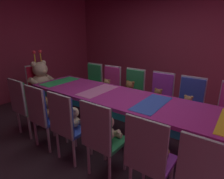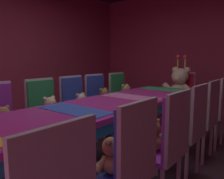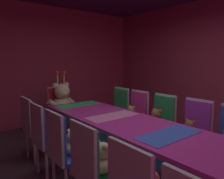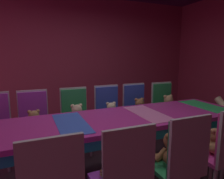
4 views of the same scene
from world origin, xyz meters
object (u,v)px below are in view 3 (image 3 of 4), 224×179
Objects in this scene: chair_left_5 at (32,123)px; chair_right_3 at (162,119)px; teddy_left_5 at (42,121)px; chair_right_4 at (137,112)px; teddy_right_3 at (156,120)px; chair_left_4 at (43,133)px; teddy_right_2 at (189,131)px; teddy_right_4 at (131,115)px; teddy_left_2 at (103,160)px; teddy_left_3 at (73,144)px; chair_left_2 at (90,164)px; chair_right_2 at (195,127)px; throne_chair at (59,105)px; teddy_left_4 at (54,131)px; banquet_table at (137,131)px; chair_left_3 at (62,146)px; chair_right_5 at (119,107)px; king_teddy_bear at (62,100)px.

chair_left_5 is 1.00× the size of chair_right_3.
teddy_left_5 is 0.35× the size of chair_right_4.
chair_left_5 is 1.89m from teddy_right_3.
teddy_right_3 is at bearing -17.76° from chair_left_4.
chair_right_3 is at bearing -102.22° from teddy_right_2.
teddy_right_3 reaches higher than teddy_right_4.
teddy_left_2 is at bearing 35.54° from chair_right_4.
teddy_right_4 is (1.44, 0.56, -0.00)m from teddy_left_3.
chair_left_4 is (-0.03, 1.07, 0.00)m from chair_left_2.
chair_right_2 reaches higher than teddy_left_5.
teddy_left_5 is 1.22× the size of teddy_right_2.
teddy_right_3 is (1.56, -1.07, 0.00)m from chair_left_5.
teddy_right_2 is 2.64m from throne_chair.
chair_left_5 is at bearing 100.82° from teddy_left_4.
chair_right_3 is at bearing 19.03° from banquet_table.
teddy_left_5 is at bearing 0.00° from chair_left_5.
teddy_left_2 is at bearing -80.64° from chair_left_4.
chair_left_3 is (-0.17, 0.55, 0.00)m from teddy_left_2.
teddy_left_3 is 0.31× the size of chair_right_3.
teddy_left_5 is 1.18× the size of teddy_right_4.
teddy_right_3 reaches higher than teddy_left_3.
teddy_left_4 is 1.83m from teddy_right_2.
chair_left_4 is at bearing 1.55° from teddy_right_4.
chair_right_5 is at bearing -94.06° from teddy_right_2.
teddy_right_4 is at bearing -20.18° from teddy_left_5.
king_teddy_bear is (-0.74, 2.37, 0.16)m from teddy_right_2.
chair_right_5 is (1.59, 0.55, 0.01)m from teddy_left_4.
teddy_right_3 is at bearing 76.45° from chair_right_4.
teddy_right_3 is (1.60, -0.51, 0.00)m from chair_left_4.
teddy_left_2 reaches higher than teddy_right_2.
teddy_left_2 is 1.63m from teddy_left_5.
teddy_left_3 is (-0.73, 0.29, -0.08)m from banquet_table.
teddy_left_4 reaches higher than teddy_right_2.
chair_right_4 is (1.69, -0.52, 0.00)m from chair_left_5.
teddy_left_5 is 1.55m from chair_right_5.
chair_right_3 is (0.12, 0.57, 0.02)m from teddy_right_2.
king_teddy_bear is (0.00, 2.10, 0.07)m from banquet_table.
chair_right_4 is at bearing 89.34° from chair_right_5.
teddy_left_2 is 2.46m from king_teddy_bear.
chair_left_2 is 3.00× the size of teddy_left_4.
king_teddy_bear reaches higher than teddy_left_4.
chair_left_3 is (-0.02, 0.55, 0.00)m from chair_left_2.
throne_chair is (0.71, 2.52, 0.00)m from teddy_left_2.
chair_left_4 is at bearing -34.44° from king_teddy_bear.
chair_left_3 and chair_left_4 have the same top height.
chair_right_2 is (1.73, -0.01, 0.00)m from chair_left_2.
chair_left_4 is 0.59m from teddy_left_5.
teddy_left_5 is 1.01× the size of teddy_right_3.
chair_right_5 is at bearing 46.08° from teddy_left_2.
chair_right_2 is at bearing -46.04° from teddy_left_5.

